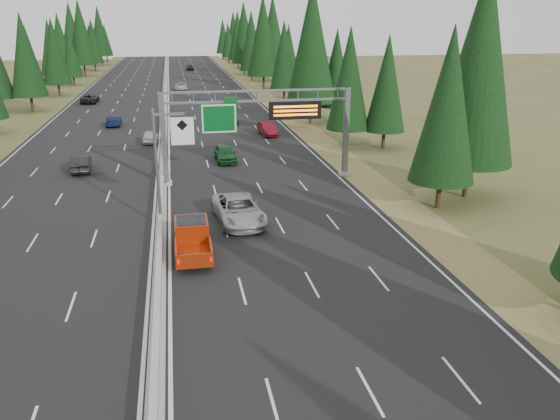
% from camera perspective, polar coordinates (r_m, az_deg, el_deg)
% --- Properties ---
extents(road, '(32.00, 260.00, 0.08)m').
position_cam_1_polar(road, '(91.85, -11.90, 10.50)').
color(road, black).
rests_on(road, ground).
extents(shoulder_right, '(3.60, 260.00, 0.06)m').
position_cam_1_polar(shoulder_right, '(93.30, -0.71, 11.03)').
color(shoulder_right, olive).
rests_on(shoulder_right, ground).
extents(shoulder_left, '(3.60, 260.00, 0.06)m').
position_cam_1_polar(shoulder_left, '(93.81, -22.96, 9.58)').
color(shoulder_left, '#494E24').
rests_on(shoulder_left, ground).
extents(median_barrier, '(0.70, 260.00, 0.85)m').
position_cam_1_polar(median_barrier, '(91.79, -11.91, 10.73)').
color(median_barrier, '#9C9B96').
rests_on(median_barrier, road).
extents(sign_gantry, '(16.75, 0.98, 7.80)m').
position_cam_1_polar(sign_gantry, '(47.07, -1.57, 9.28)').
color(sign_gantry, slate).
rests_on(sign_gantry, road).
extents(hov_sign_pole, '(2.80, 0.50, 8.00)m').
position_cam_1_polar(hov_sign_pole, '(36.87, -11.90, 5.19)').
color(hov_sign_pole, slate).
rests_on(hov_sign_pole, road).
extents(tree_row_right, '(11.85, 239.65, 18.96)m').
position_cam_1_polar(tree_row_right, '(79.40, 4.34, 16.38)').
color(tree_row_right, black).
rests_on(tree_row_right, ground).
extents(silver_minivan, '(3.57, 6.69, 1.79)m').
position_cam_1_polar(silver_minivan, '(37.90, -4.37, 0.02)').
color(silver_minivan, '#A5A4A9').
rests_on(silver_minivan, road).
extents(red_pickup, '(2.08, 5.83, 1.90)m').
position_cam_1_polar(red_pickup, '(33.36, -9.18, -2.63)').
color(red_pickup, black).
rests_on(red_pickup, road).
extents(car_ahead_green, '(2.03, 4.81, 1.62)m').
position_cam_1_polar(car_ahead_green, '(54.69, -5.75, 5.93)').
color(car_ahead_green, '#124F1D').
rests_on(car_ahead_green, road).
extents(car_ahead_dkred, '(2.01, 4.82, 1.55)m').
position_cam_1_polar(car_ahead_dkred, '(67.19, -1.32, 8.49)').
color(car_ahead_dkred, '#5F0D19').
rests_on(car_ahead_dkred, road).
extents(car_ahead_dkgrey, '(2.28, 4.65, 1.30)m').
position_cam_1_polar(car_ahead_dkgrey, '(74.97, -5.30, 9.45)').
color(car_ahead_dkgrey, black).
rests_on(car_ahead_dkgrey, road).
extents(car_ahead_white, '(2.48, 5.02, 1.37)m').
position_cam_1_polar(car_ahead_white, '(113.64, -10.31, 12.59)').
color(car_ahead_white, '#B7B7B7').
rests_on(car_ahead_white, road).
extents(car_ahead_far, '(2.11, 4.73, 1.58)m').
position_cam_1_polar(car_ahead_far, '(158.36, -9.40, 14.50)').
color(car_ahead_far, black).
rests_on(car_ahead_far, road).
extents(car_onc_near, '(1.93, 4.67, 1.50)m').
position_cam_1_polar(car_onc_near, '(54.04, -20.07, 4.61)').
color(car_onc_near, black).
rests_on(car_onc_near, road).
extents(car_onc_blue, '(2.07, 4.79, 1.37)m').
position_cam_1_polar(car_onc_blue, '(76.66, -17.01, 8.95)').
color(car_onc_blue, navy).
rests_on(car_onc_blue, road).
extents(car_onc_white, '(1.82, 4.26, 1.44)m').
position_cam_1_polar(car_onc_white, '(64.63, -13.40, 7.49)').
color(car_onc_white, '#BDBDBD').
rests_on(car_onc_white, road).
extents(car_onc_far, '(2.71, 5.50, 1.50)m').
position_cam_1_polar(car_onc_far, '(99.30, -19.25, 10.95)').
color(car_onc_far, black).
rests_on(car_onc_far, road).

